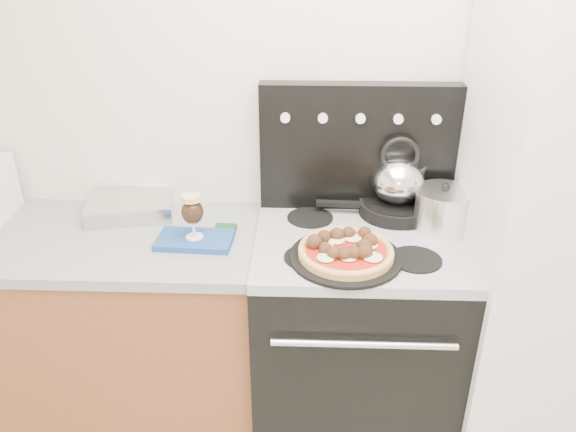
{
  "coord_description": "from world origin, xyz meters",
  "views": [
    {
      "loc": [
        -0.11,
        -0.63,
        1.92
      ],
      "look_at": [
        -0.18,
        1.05,
        1.07
      ],
      "focal_mm": 35.0,
      "sensor_mm": 36.0,
      "label": 1
    }
  ],
  "objects_px": {
    "fridge": "(558,237)",
    "beer_glass": "(193,216)",
    "skillet": "(395,208)",
    "tea_kettle": "(398,176)",
    "base_cabinet": "(86,333)",
    "pizza": "(346,250)",
    "stove_body": "(352,341)",
    "pizza_pan": "(346,257)",
    "stock_pot": "(442,211)",
    "oven_mitt": "(195,240)"
  },
  "relations": [
    {
      "from": "stove_body",
      "to": "beer_glass",
      "type": "xyz_separation_m",
      "value": [
        -0.6,
        -0.03,
        0.57
      ]
    },
    {
      "from": "stove_body",
      "to": "tea_kettle",
      "type": "relative_size",
      "value": 3.93
    },
    {
      "from": "base_cabinet",
      "to": "skillet",
      "type": "distance_m",
      "value": 1.37
    },
    {
      "from": "stove_body",
      "to": "skillet",
      "type": "xyz_separation_m",
      "value": [
        0.16,
        0.2,
        0.51
      ]
    },
    {
      "from": "pizza_pan",
      "to": "stock_pot",
      "type": "height_order",
      "value": "stock_pot"
    },
    {
      "from": "base_cabinet",
      "to": "skillet",
      "type": "bearing_deg",
      "value": 7.93
    },
    {
      "from": "pizza_pan",
      "to": "pizza",
      "type": "xyz_separation_m",
      "value": [
        0.0,
        0.0,
        0.03
      ]
    },
    {
      "from": "fridge",
      "to": "pizza_pan",
      "type": "distance_m",
      "value": 0.77
    },
    {
      "from": "fridge",
      "to": "stock_pot",
      "type": "xyz_separation_m",
      "value": [
        -0.39,
        0.11,
        0.04
      ]
    },
    {
      "from": "beer_glass",
      "to": "pizza_pan",
      "type": "relative_size",
      "value": 0.45
    },
    {
      "from": "skillet",
      "to": "base_cabinet",
      "type": "bearing_deg",
      "value": -172.07
    },
    {
      "from": "skillet",
      "to": "tea_kettle",
      "type": "xyz_separation_m",
      "value": [
        0.0,
        0.0,
        0.14
      ]
    },
    {
      "from": "stove_body",
      "to": "pizza_pan",
      "type": "distance_m",
      "value": 0.51
    },
    {
      "from": "oven_mitt",
      "to": "pizza",
      "type": "bearing_deg",
      "value": -12.71
    },
    {
      "from": "skillet",
      "to": "stock_pot",
      "type": "xyz_separation_m",
      "value": [
        0.16,
        -0.12,
        0.05
      ]
    },
    {
      "from": "oven_mitt",
      "to": "pizza_pan",
      "type": "height_order",
      "value": "pizza_pan"
    },
    {
      "from": "fridge",
      "to": "beer_glass",
      "type": "bearing_deg",
      "value": -179.95
    },
    {
      "from": "base_cabinet",
      "to": "stock_pot",
      "type": "relative_size",
      "value": 7.13
    },
    {
      "from": "fridge",
      "to": "beer_glass",
      "type": "xyz_separation_m",
      "value": [
        -1.3,
        -0.0,
        0.06
      ]
    },
    {
      "from": "pizza_pan",
      "to": "pizza",
      "type": "relative_size",
      "value": 1.19
    },
    {
      "from": "fridge",
      "to": "pizza",
      "type": "distance_m",
      "value": 0.77
    },
    {
      "from": "pizza",
      "to": "stock_pot",
      "type": "height_order",
      "value": "stock_pot"
    },
    {
      "from": "base_cabinet",
      "to": "pizza_pan",
      "type": "height_order",
      "value": "pizza_pan"
    },
    {
      "from": "stock_pot",
      "to": "tea_kettle",
      "type": "bearing_deg",
      "value": 143.4
    },
    {
      "from": "pizza",
      "to": "tea_kettle",
      "type": "xyz_separation_m",
      "value": [
        0.21,
        0.35,
        0.13
      ]
    },
    {
      "from": "fridge",
      "to": "pizza_pan",
      "type": "relative_size",
      "value": 4.91
    },
    {
      "from": "pizza_pan",
      "to": "fridge",
      "type": "bearing_deg",
      "value": 9.27
    },
    {
      "from": "stock_pot",
      "to": "beer_glass",
      "type": "bearing_deg",
      "value": -173.04
    },
    {
      "from": "fridge",
      "to": "stove_body",
      "type": "bearing_deg",
      "value": 177.95
    },
    {
      "from": "pizza_pan",
      "to": "stock_pot",
      "type": "bearing_deg",
      "value": 32.41
    },
    {
      "from": "pizza_pan",
      "to": "tea_kettle",
      "type": "distance_m",
      "value": 0.44
    },
    {
      "from": "stove_body",
      "to": "fridge",
      "type": "bearing_deg",
      "value": -2.05
    },
    {
      "from": "fridge",
      "to": "pizza_pan",
      "type": "xyz_separation_m",
      "value": [
        -0.76,
        -0.12,
        -0.02
      ]
    },
    {
      "from": "stove_body",
      "to": "oven_mitt",
      "type": "relative_size",
      "value": 3.21
    },
    {
      "from": "base_cabinet",
      "to": "stove_body",
      "type": "distance_m",
      "value": 1.11
    },
    {
      "from": "pizza",
      "to": "fridge",
      "type": "bearing_deg",
      "value": 9.27
    },
    {
      "from": "base_cabinet",
      "to": "fridge",
      "type": "bearing_deg",
      "value": -1.59
    },
    {
      "from": "oven_mitt",
      "to": "beer_glass",
      "type": "height_order",
      "value": "beer_glass"
    },
    {
      "from": "tea_kettle",
      "to": "beer_glass",
      "type": "bearing_deg",
      "value": -152.78
    },
    {
      "from": "skillet",
      "to": "stock_pot",
      "type": "relative_size",
      "value": 1.4
    },
    {
      "from": "base_cabinet",
      "to": "stock_pot",
      "type": "distance_m",
      "value": 1.52
    },
    {
      "from": "pizza",
      "to": "skillet",
      "type": "relative_size",
      "value": 1.15
    },
    {
      "from": "skillet",
      "to": "beer_glass",
      "type": "bearing_deg",
      "value": -163.33
    },
    {
      "from": "fridge",
      "to": "skillet",
      "type": "xyz_separation_m",
      "value": [
        -0.54,
        0.23,
        -0.0
      ]
    },
    {
      "from": "oven_mitt",
      "to": "tea_kettle",
      "type": "xyz_separation_m",
      "value": [
        0.76,
        0.23,
        0.17
      ]
    },
    {
      "from": "tea_kettle",
      "to": "fridge",
      "type": "bearing_deg",
      "value": -11.93
    },
    {
      "from": "beer_glass",
      "to": "tea_kettle",
      "type": "distance_m",
      "value": 0.79
    },
    {
      "from": "pizza_pan",
      "to": "stock_pot",
      "type": "xyz_separation_m",
      "value": [
        0.37,
        0.23,
        0.07
      ]
    },
    {
      "from": "stock_pot",
      "to": "pizza",
      "type": "bearing_deg",
      "value": -147.59
    },
    {
      "from": "stove_body",
      "to": "pizza_pan",
      "type": "bearing_deg",
      "value": -111.37
    }
  ]
}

